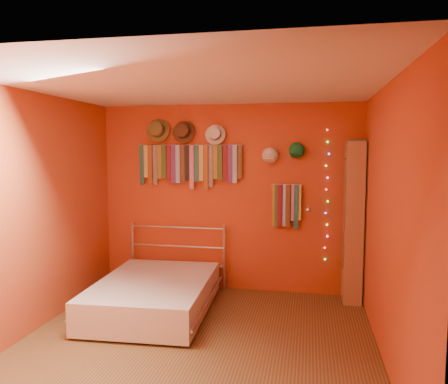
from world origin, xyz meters
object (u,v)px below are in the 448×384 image
Objects in this scene: tie_rack at (189,163)px; bed at (154,294)px; reading_lamp at (308,210)px; bookshelf at (357,221)px.

tie_rack is 1.80m from bed.
tie_rack is 4.85× the size of reading_lamp.
tie_rack is at bearing 174.01° from reading_lamp.
tie_rack reaches higher than reading_lamp.
bookshelf is at bearing 16.59° from bed.
bookshelf reaches higher than bed.
bookshelf reaches higher than reading_lamp.
reading_lamp is at bearing 22.07° from bed.
tie_rack is 2.30m from bookshelf.
bookshelf is (2.18, -0.16, -0.70)m from tie_rack.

